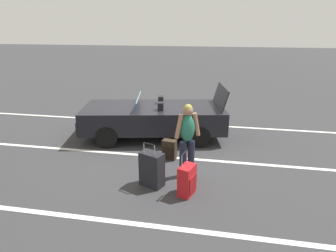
{
  "coord_description": "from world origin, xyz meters",
  "views": [
    {
      "loc": [
        -1.9,
        8.03,
        3.2
      ],
      "look_at": [
        -0.63,
        1.1,
        0.75
      ],
      "focal_mm": 31.06,
      "sensor_mm": 36.0,
      "label": 1
    }
  ],
  "objects_px": {
    "suitcase_medium_bright": "(187,180)",
    "suitcase_small_carryon": "(169,150)",
    "convertible_car": "(147,118)",
    "traveler_person": "(187,137)",
    "suitcase_large_black": "(152,169)"
  },
  "relations": [
    {
      "from": "suitcase_medium_bright",
      "to": "suitcase_small_carryon",
      "type": "height_order",
      "value": "suitcase_medium_bright"
    },
    {
      "from": "convertible_car",
      "to": "suitcase_small_carryon",
      "type": "xyz_separation_m",
      "value": [
        -0.92,
        1.41,
        -0.34
      ]
    },
    {
      "from": "traveler_person",
      "to": "suitcase_medium_bright",
      "type": "bearing_deg",
      "value": 155.97
    },
    {
      "from": "convertible_car",
      "to": "traveler_person",
      "type": "relative_size",
      "value": 2.66
    },
    {
      "from": "suitcase_small_carryon",
      "to": "convertible_car",
      "type": "bearing_deg",
      "value": -136.35
    },
    {
      "from": "convertible_car",
      "to": "suitcase_medium_bright",
      "type": "xyz_separation_m",
      "value": [
        -1.55,
        2.96,
        -0.28
      ]
    },
    {
      "from": "convertible_car",
      "to": "suitcase_small_carryon",
      "type": "relative_size",
      "value": 8.79
    },
    {
      "from": "suitcase_large_black",
      "to": "traveler_person",
      "type": "distance_m",
      "value": 1.03
    },
    {
      "from": "suitcase_medium_bright",
      "to": "suitcase_small_carryon",
      "type": "bearing_deg",
      "value": 130.78
    },
    {
      "from": "suitcase_medium_bright",
      "to": "traveler_person",
      "type": "distance_m",
      "value": 1.0
    },
    {
      "from": "suitcase_large_black",
      "to": "suitcase_small_carryon",
      "type": "distance_m",
      "value": 1.34
    },
    {
      "from": "convertible_car",
      "to": "suitcase_large_black",
      "type": "relative_size",
      "value": 4.49
    },
    {
      "from": "convertible_car",
      "to": "suitcase_large_black",
      "type": "distance_m",
      "value": 2.86
    },
    {
      "from": "suitcase_large_black",
      "to": "traveler_person",
      "type": "xyz_separation_m",
      "value": [
        -0.66,
        -0.56,
        0.56
      ]
    },
    {
      "from": "suitcase_large_black",
      "to": "suitcase_small_carryon",
      "type": "bearing_deg",
      "value": 17.23
    }
  ]
}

